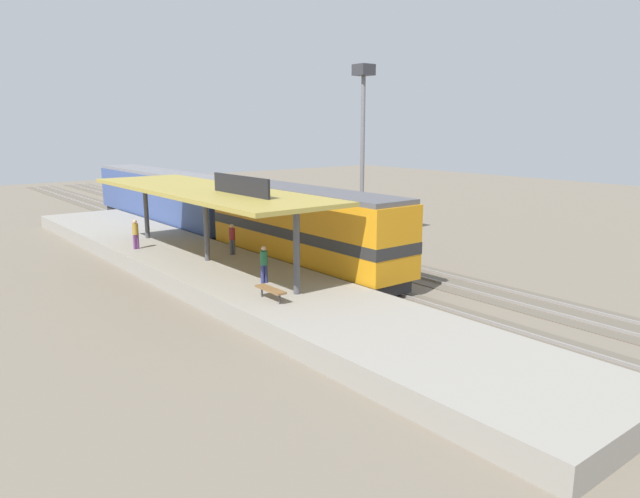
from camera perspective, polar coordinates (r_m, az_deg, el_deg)
ground_plane at (r=35.20m, az=-1.25°, el=-1.01°), size 120.00×120.00×0.00m
track_near at (r=34.06m, az=-3.94°, el=-1.43°), size 3.20×110.00×0.16m
track_far at (r=36.78m, az=1.98°, el=-0.40°), size 3.20×110.00×0.16m
platform at (r=31.67m, az=-10.82°, el=-1.87°), size 6.00×44.00×0.90m
station_canopy at (r=30.87m, az=-11.04°, el=5.48°), size 5.20×18.00×4.70m
platform_bench at (r=23.98m, az=-4.82°, el=-3.97°), size 0.44×1.70×0.50m
locomotive at (r=31.73m, az=-1.63°, el=1.99°), size 2.93×14.43×4.44m
passenger_carriage_single at (r=47.26m, az=-14.86°, el=4.78°), size 2.90×20.00×4.24m
light_mast at (r=39.23m, az=4.20°, el=12.66°), size 1.10×1.10×11.70m
person_waiting at (r=32.51m, az=-8.53°, el=1.10°), size 0.34×0.34×1.71m
person_walking at (r=35.26m, az=-17.48°, el=1.53°), size 0.34×0.34×1.71m
person_boarding at (r=26.50m, az=-5.47°, el=-1.30°), size 0.34×0.34×1.71m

